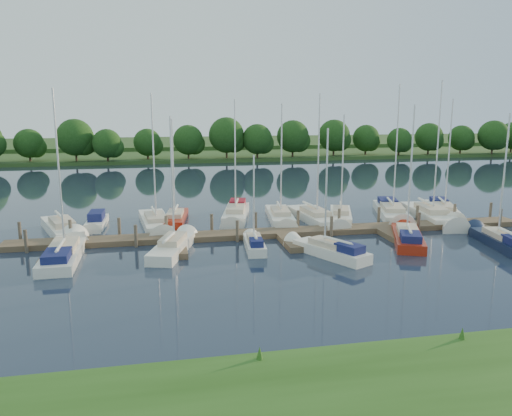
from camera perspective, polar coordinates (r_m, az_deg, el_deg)
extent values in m
plane|color=#192232|center=(31.07, 6.49, -6.70)|extent=(260.00, 260.00, 0.00)
cube|color=#4D3E2B|center=(38.40, 2.87, -2.81)|extent=(40.00, 2.00, 0.40)
cube|color=#4D3E2B|center=(35.07, -22.17, -5.04)|extent=(1.20, 4.00, 0.40)
cube|color=#4D3E2B|center=(34.42, -8.95, -4.62)|extent=(1.20, 4.00, 0.40)
cube|color=#4D3E2B|center=(35.60, 4.05, -3.97)|extent=(1.20, 4.00, 0.40)
cube|color=#4D3E2B|center=(38.44, 15.64, -3.21)|extent=(1.20, 4.00, 0.40)
cube|color=#4D3E2B|center=(42.62, 25.30, -2.48)|extent=(1.20, 4.00, 0.40)
cylinder|color=#473D33|center=(39.69, -25.34, -2.85)|extent=(0.24, 0.24, 2.00)
cylinder|color=#473D33|center=(38.98, -20.41, -2.71)|extent=(0.24, 0.24, 2.00)
cylinder|color=#473D33|center=(38.57, -15.34, -2.54)|extent=(0.24, 0.24, 2.00)
cylinder|color=#473D33|center=(38.46, -10.20, -2.35)|extent=(0.24, 0.24, 2.00)
cylinder|color=#473D33|center=(38.66, -5.08, -2.14)|extent=(0.24, 0.24, 2.00)
cylinder|color=#473D33|center=(39.17, -0.05, -1.91)|extent=(0.24, 0.24, 2.00)
cylinder|color=#473D33|center=(39.97, 4.82, -1.68)|extent=(0.24, 0.24, 2.00)
cylinder|color=#473D33|center=(41.05, 9.46, -1.45)|extent=(0.24, 0.24, 2.00)
cylinder|color=#473D33|center=(42.38, 13.84, -1.23)|extent=(0.24, 0.24, 2.00)
cylinder|color=#473D33|center=(43.94, 17.92, -1.01)|extent=(0.24, 0.24, 2.00)
cylinder|color=#473D33|center=(45.71, 21.71, -0.80)|extent=(0.24, 0.24, 2.00)
cylinder|color=#473D33|center=(47.67, 25.20, -0.61)|extent=(0.24, 0.24, 2.00)
cylinder|color=#473D33|center=(37.00, -24.79, -3.78)|extent=(0.24, 0.24, 2.00)
cylinder|color=#473D33|center=(35.97, -13.56, -3.44)|extent=(0.24, 0.24, 2.00)
cylinder|color=#473D33|center=(36.36, -2.14, -2.97)|extent=(0.24, 0.24, 2.00)
cylinder|color=#473D33|center=(38.13, 8.61, -2.41)|extent=(0.24, 0.24, 2.00)
cylinder|color=#473D33|center=(41.11, 18.10, -1.85)|extent=(0.24, 0.24, 2.00)
cylinder|color=#473D33|center=(45.05, 26.12, -1.33)|extent=(0.24, 0.24, 2.00)
cube|color=#244319|center=(103.91, -6.23, 6.16)|extent=(180.00, 30.00, 0.60)
cube|color=#395726|center=(128.72, -7.25, 7.31)|extent=(220.00, 40.00, 1.40)
cylinder|color=#38281C|center=(91.64, -24.42, 5.24)|extent=(0.36, 0.36, 2.84)
sphere|color=#193B10|center=(91.39, -24.60, 7.40)|extent=(6.64, 6.64, 6.64)
sphere|color=#193B10|center=(91.33, -23.65, 6.88)|extent=(4.74, 4.74, 4.74)
cylinder|color=#38281C|center=(92.35, -20.09, 5.43)|extent=(0.36, 0.36, 2.31)
sphere|color=#193B10|center=(92.13, -20.21, 7.17)|extent=(5.38, 5.38, 5.38)
sphere|color=#193B10|center=(92.21, -19.44, 6.75)|extent=(3.85, 3.85, 3.85)
cylinder|color=#38281C|center=(92.11, -16.45, 5.62)|extent=(0.36, 0.36, 2.25)
sphere|color=#193B10|center=(91.90, -16.55, 7.33)|extent=(5.25, 5.25, 5.25)
sphere|color=#193B10|center=(92.06, -15.81, 6.91)|extent=(3.75, 3.75, 3.75)
cylinder|color=#38281C|center=(89.12, -11.27, 5.82)|extent=(0.36, 0.36, 2.65)
sphere|color=#193B10|center=(88.87, -11.35, 7.90)|extent=(6.19, 6.19, 6.19)
sphere|color=#193B10|center=(89.14, -10.47, 7.37)|extent=(4.42, 4.42, 4.42)
cylinder|color=#38281C|center=(91.89, -7.51, 5.95)|extent=(0.36, 0.36, 2.16)
sphere|color=#193B10|center=(91.69, -7.55, 7.59)|extent=(5.04, 5.04, 5.04)
sphere|color=#193B10|center=(92.01, -6.87, 7.17)|extent=(3.60, 3.60, 3.60)
cylinder|color=#38281C|center=(89.89, -3.71, 5.91)|extent=(0.36, 0.36, 2.18)
sphere|color=#193B10|center=(89.67, -3.74, 7.61)|extent=(5.09, 5.09, 5.09)
sphere|color=#193B10|center=(90.07, -3.05, 7.17)|extent=(3.64, 3.64, 3.64)
cylinder|color=#38281C|center=(91.16, 1.42, 6.07)|extent=(0.36, 0.36, 2.38)
sphere|color=#193B10|center=(90.94, 1.43, 7.90)|extent=(5.56, 5.56, 5.56)
sphere|color=#193B10|center=(91.45, 2.13, 7.41)|extent=(3.97, 3.97, 3.97)
cylinder|color=#38281C|center=(93.68, 5.09, 6.20)|extent=(0.36, 0.36, 2.47)
sphere|color=#193B10|center=(93.46, 5.13, 8.05)|extent=(5.77, 5.77, 5.77)
sphere|color=#193B10|center=(94.06, 5.81, 7.55)|extent=(4.12, 4.12, 4.12)
cylinder|color=#38281C|center=(97.65, 8.41, 6.20)|extent=(0.36, 0.36, 2.04)
sphere|color=#193B10|center=(97.46, 8.45, 7.67)|extent=(4.76, 4.76, 4.76)
sphere|color=#193B10|center=(98.04, 8.96, 7.27)|extent=(3.40, 3.40, 3.40)
cylinder|color=#38281C|center=(98.13, 12.14, 6.13)|extent=(0.36, 0.36, 2.14)
sphere|color=#193B10|center=(97.93, 12.20, 7.65)|extent=(5.00, 5.00, 5.00)
sphere|color=#193B10|center=(98.59, 12.71, 7.24)|extent=(3.57, 3.57, 3.57)
cylinder|color=#38281C|center=(102.03, 15.66, 6.32)|extent=(0.36, 0.36, 2.75)
sphere|color=#193B10|center=(101.82, 15.76, 8.21)|extent=(6.43, 6.43, 6.43)
sphere|color=#193B10|center=(102.67, 16.38, 7.69)|extent=(4.59, 4.59, 4.59)
cylinder|color=#38281C|center=(105.48, 19.07, 6.30)|extent=(0.36, 0.36, 2.85)
sphere|color=#193B10|center=(105.27, 19.19, 8.19)|extent=(6.65, 6.65, 6.65)
sphere|color=#193B10|center=(106.21, 19.78, 7.66)|extent=(4.75, 4.75, 4.75)
cylinder|color=#38281C|center=(107.95, 22.83, 6.06)|extent=(0.36, 0.36, 2.55)
sphere|color=#193B10|center=(107.75, 22.96, 7.71)|extent=(5.96, 5.96, 5.96)
sphere|color=#193B10|center=(108.68, 23.42, 7.25)|extent=(4.26, 4.26, 4.26)
cylinder|color=#38281C|center=(110.30, 25.36, 5.93)|extent=(0.36, 0.36, 2.47)
sphere|color=#193B10|center=(110.11, 25.49, 7.49)|extent=(5.77, 5.77, 5.77)
sphere|color=#193B10|center=(111.06, 25.91, 7.05)|extent=(4.12, 4.12, 4.12)
cube|color=silver|center=(41.82, -21.31, -2.48)|extent=(4.30, 7.33, 1.20)
cone|color=silver|center=(38.43, -20.35, -3.59)|extent=(1.78, 2.67, 0.99)
cube|color=#C1AE95|center=(41.31, -21.30, -1.54)|extent=(2.49, 3.50, 0.54)
cylinder|color=silver|center=(40.25, -21.68, 4.78)|extent=(0.12, 0.12, 9.56)
cylinder|color=silver|center=(42.25, -21.60, -0.69)|extent=(1.19, 3.03, 0.10)
cylinder|color=silver|center=(42.25, -21.60, -0.69)|extent=(1.16, 2.73, 0.20)
cube|color=silver|center=(43.28, -17.71, -1.79)|extent=(1.54, 4.32, 0.89)
cone|color=silver|center=(41.22, -18.11, -2.46)|extent=(0.75, 1.30, 0.71)
cube|color=#161B4E|center=(43.13, -17.76, -0.89)|extent=(1.20, 2.39, 0.80)
cube|color=silver|center=(42.38, -11.44, -1.75)|extent=(2.93, 7.68, 0.99)
cone|color=silver|center=(38.76, -10.80, -2.95)|extent=(1.34, 2.72, 1.05)
cube|color=#C1AE95|center=(41.88, -11.41, -1.04)|extent=(1.94, 3.53, 0.45)
cylinder|color=silver|center=(40.76, -11.62, 5.62)|extent=(0.12, 0.12, 10.11)
cylinder|color=silver|center=(42.91, -11.60, -0.27)|extent=(0.48, 3.36, 0.10)
cylinder|color=silver|center=(42.91, -11.60, -0.27)|extent=(0.54, 3.00, 0.20)
cube|color=#9B200E|center=(43.20, -9.16, -1.41)|extent=(2.52, 6.16, 1.00)
cone|color=#9B200E|center=(40.31, -9.60, -2.35)|extent=(1.13, 2.19, 0.84)
cube|color=#C1AE95|center=(42.78, -9.23, -0.68)|extent=(1.63, 2.85, 0.46)
cylinder|color=silver|center=(41.85, -9.44, 4.46)|extent=(0.12, 0.12, 8.08)
cylinder|color=silver|center=(43.58, -9.12, 0.03)|extent=(0.49, 2.68, 0.10)
cylinder|color=silver|center=(43.58, -9.12, 0.03)|extent=(0.54, 2.40, 0.20)
cube|color=silver|center=(44.43, -2.28, -0.92)|extent=(3.54, 7.36, 1.13)
cone|color=silver|center=(40.98, -2.63, -1.97)|extent=(1.53, 2.64, 0.99)
cube|color=#C1AE95|center=(43.94, -2.32, -0.09)|extent=(2.17, 3.45, 0.52)
cube|color=maroon|center=(46.21, -2.12, 0.61)|extent=(1.84, 2.39, 0.57)
cylinder|color=silver|center=(42.91, -2.40, 5.89)|extent=(0.12, 0.12, 9.58)
cylinder|color=silver|center=(44.90, -2.23, 0.69)|extent=(0.82, 3.13, 0.10)
cylinder|color=silver|center=(44.90, -2.23, 0.69)|extent=(0.84, 2.81, 0.20)
cube|color=silver|center=(43.68, 2.74, -1.14)|extent=(2.77, 7.08, 1.04)
cone|color=silver|center=(40.35, 3.32, -2.19)|extent=(1.26, 2.51, 0.97)
cube|color=#C1AE95|center=(43.21, 2.80, -0.39)|extent=(1.82, 3.26, 0.47)
cylinder|color=silver|center=(42.18, 2.91, 5.52)|extent=(0.12, 0.12, 9.31)
cylinder|color=silver|center=(44.14, 2.64, 0.36)|extent=(0.48, 3.09, 0.10)
cylinder|color=silver|center=(44.14, 2.64, 0.36)|extent=(0.54, 2.76, 0.20)
cube|color=silver|center=(43.56, 6.56, -1.24)|extent=(2.88, 7.64, 1.11)
cone|color=silver|center=(40.28, 8.72, -2.33)|extent=(1.32, 2.71, 1.04)
cube|color=#C1AE95|center=(43.08, 6.78, -0.42)|extent=(1.92, 3.50, 0.50)
cylinder|color=silver|center=(42.02, 7.15, 6.01)|extent=(0.12, 0.12, 10.07)
cylinder|color=silver|center=(44.00, 6.20, 0.37)|extent=(0.46, 3.35, 0.10)
cylinder|color=silver|center=(44.00, 6.20, 0.37)|extent=(0.52, 2.99, 0.20)
cube|color=silver|center=(44.40, 9.64, -1.08)|extent=(3.71, 6.43, 1.07)
cone|color=silver|center=(41.37, 9.73, -2.00)|extent=(1.55, 2.34, 0.87)
cube|color=#C1AE95|center=(43.96, 9.68, -0.31)|extent=(2.16, 3.07, 0.49)
cylinder|color=silver|center=(43.02, 9.87, 4.89)|extent=(0.12, 0.12, 8.38)
cylinder|color=silver|center=(44.79, 9.67, 0.42)|extent=(1.03, 2.67, 0.10)
cylinder|color=silver|center=(44.79, 9.67, 0.42)|extent=(1.02, 2.41, 0.20)
cube|color=silver|center=(46.99, 15.19, -0.64)|extent=(4.54, 8.43, 1.04)
cone|color=silver|center=(43.08, 16.06, -1.75)|extent=(1.92, 3.05, 1.14)
cube|color=#C1AE95|center=(46.47, 15.32, 0.05)|extent=(2.70, 3.99, 0.47)
cube|color=#161B4E|center=(49.05, 14.81, 0.77)|extent=(2.23, 2.79, 0.52)
cylinder|color=silver|center=(45.36, 15.75, 6.57)|extent=(0.12, 0.12, 10.96)
cylinder|color=silver|center=(47.58, 15.10, 0.78)|extent=(1.16, 3.52, 0.10)
cylinder|color=silver|center=(47.58, 15.10, 0.78)|extent=(1.14, 3.16, 0.20)
cube|color=silver|center=(46.69, 19.13, -0.95)|extent=(3.41, 8.46, 1.21)
cone|color=silver|center=(43.02, 21.20, -2.10)|extent=(1.54, 3.01, 1.15)
cube|color=#C1AE95|center=(46.17, 19.39, -0.11)|extent=(2.22, 3.90, 0.55)
cylinder|color=silver|center=(45.09, 20.04, 6.52)|extent=(0.12, 0.12, 11.10)
cylinder|color=silver|center=(47.21, 18.85, 0.71)|extent=(0.61, 3.68, 0.10)
cylinder|color=silver|center=(47.21, 18.85, 0.71)|extent=(0.65, 3.29, 0.20)
cube|color=silver|center=(49.29, 20.57, -0.42)|extent=(4.42, 7.50, 0.97)
cone|color=silver|center=(45.82, 21.44, -1.33)|extent=(1.83, 2.73, 1.01)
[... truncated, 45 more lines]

